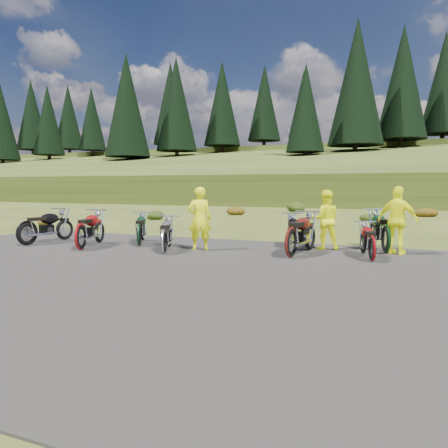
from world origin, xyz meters
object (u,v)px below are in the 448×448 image
at_px(motorcycle_0, 28,246).
at_px(motorcycle_3, 164,255).
at_px(motorcycle_7, 385,254).
at_px(person_middle, 200,220).

relative_size(motorcycle_0, motorcycle_3, 1.13).
bearing_deg(motorcycle_3, motorcycle_7, -88.89).
xyz_separation_m(motorcycle_3, motorcycle_7, (5.72, 2.61, 0.00)).
bearing_deg(person_middle, motorcycle_0, -17.18).
height_order(motorcycle_3, person_middle, person_middle).
bearing_deg(person_middle, motorcycle_7, 167.51).
xyz_separation_m(motorcycle_0, motorcycle_7, (10.67, 2.79, 0.00)).
relative_size(motorcycle_3, person_middle, 1.05).
height_order(motorcycle_0, motorcycle_7, motorcycle_7).
bearing_deg(motorcycle_3, motorcycle_0, 68.72).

